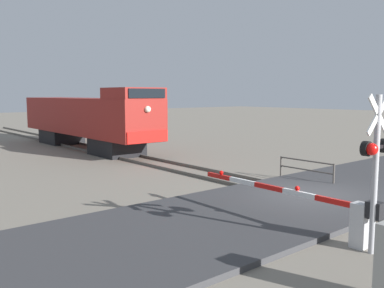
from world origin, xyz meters
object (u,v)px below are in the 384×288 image
Objects in this scene: locomotive at (87,118)px; crossing_signal at (377,157)px; guard_railing at (306,167)px; crossing_gate at (330,210)px.

locomotive is 22.13m from crossing_signal.
guard_railing is at bearing -81.86° from locomotive.
locomotive is 4.12× the size of crossing_signal.
crossing_gate is at bearing 84.01° from crossing_signal.
guard_railing is at bearing 39.95° from crossing_gate.
guard_railing is at bearing 45.94° from crossing_signal.
crossing_gate is at bearing -98.95° from locomotive.
crossing_signal reaches higher than guard_railing.
guard_railing is (5.54, 4.64, -0.14)m from crossing_gate.
crossing_gate is at bearing -140.05° from guard_railing.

